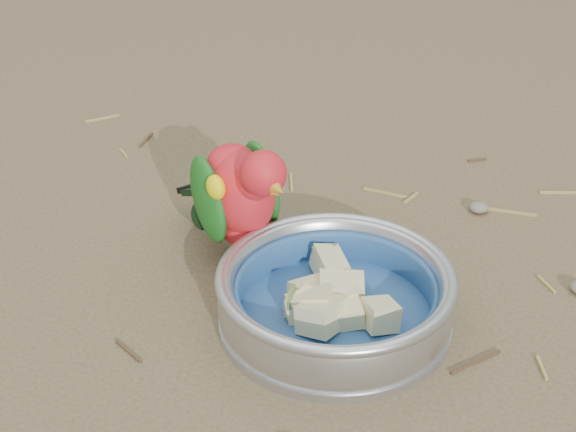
# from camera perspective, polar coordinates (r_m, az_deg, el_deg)

# --- Properties ---
(ground) EXTENTS (60.00, 60.00, 0.00)m
(ground) POSITION_cam_1_polar(r_m,az_deg,el_deg) (0.91, -1.85, -5.17)
(ground) COLOR brown
(food_bowl) EXTENTS (0.23, 0.23, 0.02)m
(food_bowl) POSITION_cam_1_polar(r_m,az_deg,el_deg) (0.87, 3.04, -6.60)
(food_bowl) COLOR #B2B2BA
(food_bowl) RESTS_ON ground
(bowl_wall) EXTENTS (0.23, 0.23, 0.04)m
(bowl_wall) POSITION_cam_1_polar(r_m,az_deg,el_deg) (0.85, 3.10, -5.00)
(bowl_wall) COLOR #B2B2BA
(bowl_wall) RESTS_ON food_bowl
(fruit_wedges) EXTENTS (0.14, 0.14, 0.03)m
(fruit_wedges) POSITION_cam_1_polar(r_m,az_deg,el_deg) (0.86, 3.08, -5.38)
(fruit_wedges) COLOR beige
(fruit_wedges) RESTS_ON food_bowl
(lory_parrot) EXTENTS (0.18, 0.20, 0.15)m
(lory_parrot) POSITION_cam_1_polar(r_m,az_deg,el_deg) (0.92, -3.04, 0.78)
(lory_parrot) COLOR red
(lory_parrot) RESTS_ON ground
(ground_debris) EXTENTS (0.90, 0.80, 0.01)m
(ground_debris) POSITION_cam_1_polar(r_m,az_deg,el_deg) (0.93, -0.29, -4.33)
(ground_debris) COLOR #9D8446
(ground_debris) RESTS_ON ground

